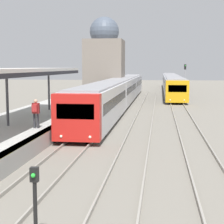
# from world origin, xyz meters

# --- Properties ---
(platform_canopy) EXTENTS (4.00, 21.02, 3.40)m
(platform_canopy) POSITION_xyz_m (-4.39, 18.14, 4.14)
(platform_canopy) COLOR beige
(platform_canopy) RESTS_ON station_platform
(person_on_platform) EXTENTS (0.40, 0.40, 1.66)m
(person_on_platform) POSITION_xyz_m (-2.47, 17.44, 1.85)
(person_on_platform) COLOR #2D2D33
(person_on_platform) RESTS_ON station_platform
(train_near) EXTENTS (2.71, 46.59, 3.02)m
(train_near) POSITION_xyz_m (0.00, 40.02, 1.68)
(train_near) COLOR red
(train_near) RESTS_ON ground_plane
(train_far) EXTENTS (2.68, 44.87, 2.93)m
(train_far) POSITION_xyz_m (6.53, 62.58, 1.63)
(train_far) COLOR gold
(train_far) RESTS_ON ground_plane
(signal_post_near) EXTENTS (0.20, 0.21, 1.96)m
(signal_post_near) POSITION_xyz_m (1.56, 5.49, 1.21)
(signal_post_near) COLOR black
(signal_post_near) RESTS_ON ground_plane
(signal_mast_far) EXTENTS (0.28, 0.29, 4.70)m
(signal_mast_far) POSITION_xyz_m (7.94, 49.37, 2.98)
(signal_mast_far) COLOR gray
(signal_mast_far) RESTS_ON ground_plane
(distant_domed_building) EXTENTS (4.87, 4.87, 10.68)m
(distant_domed_building) POSITION_xyz_m (-2.59, 45.04, 4.98)
(distant_domed_building) COLOR slate
(distant_domed_building) RESTS_ON ground_plane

